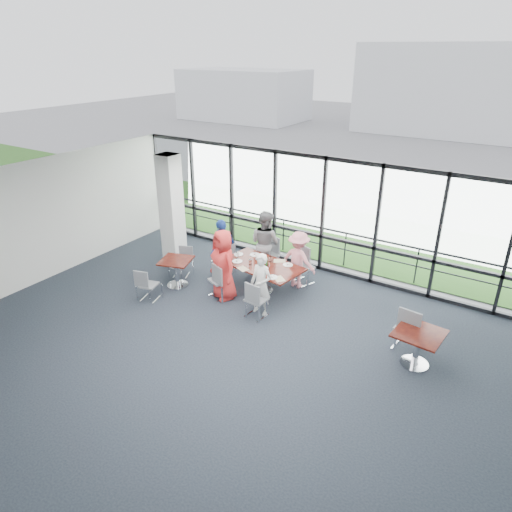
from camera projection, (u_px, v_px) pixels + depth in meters
The scene contains 40 objects.
floor at pixel (212, 363), 9.12m from camera, with size 12.00×10.00×0.02m, color black.
ceiling at pixel (204, 210), 7.77m from camera, with size 12.00×10.00×0.04m, color white.
wall_left at pixel (18, 229), 11.37m from camera, with size 0.10×10.00×3.20m, color silver.
curtain_wall_back at pixel (323, 215), 12.27m from camera, with size 12.00×0.10×3.20m, color white.
structural_column at pixel (172, 212), 12.49m from camera, with size 0.50×0.50×3.20m, color silver.
apron at pixel (378, 218), 16.78m from camera, with size 80.00×70.00×0.02m, color gray.
grass_strip at pixel (358, 235), 15.23m from camera, with size 80.00×5.00×0.01m, color #2C5A1F.
hangar_aux at pixel (244, 95), 38.49m from camera, with size 10.00×6.00×4.00m, color silver.
guard_rail at pixel (329, 245), 13.19m from camera, with size 0.06×0.06×12.00m, color #2D2D33.
main_table at pixel (262, 269), 11.52m from camera, with size 2.17×1.40×0.75m.
side_table_left at pixel (176, 264), 11.78m from camera, with size 0.97×0.97×0.75m.
side_table_right at pixel (419, 337), 8.79m from camera, with size 0.96×0.96×0.75m.
diner_near_left at pixel (223, 265), 11.11m from camera, with size 0.88×0.57×1.80m, color red.
diner_near_right at pixel (261, 284), 10.51m from camera, with size 0.55×0.40×1.50m, color silver.
diner_far_left at pixel (265, 243), 12.33m from camera, with size 0.88×0.54×1.81m, color slate.
diner_far_right at pixel (298, 260), 11.70m from camera, with size 0.98×0.51×1.52m, color pink.
diner_end at pixel (223, 248), 12.19m from camera, with size 0.96×0.53×1.64m, color #2649A9.
chair_main_nl at pixel (220, 280), 11.30m from camera, with size 0.46×0.46×0.93m, color slate, non-canonical shape.
chair_main_nr at pixel (256, 299), 10.48m from camera, with size 0.44×0.44×0.90m, color slate, non-canonical shape.
chair_main_fl at pixel (271, 255), 12.68m from camera, with size 0.44×0.44×0.91m, color slate, non-canonical shape.
chair_main_fr at pixel (303, 267), 11.97m from camera, with size 0.46×0.46×0.95m, color slate, non-canonical shape.
chair_main_end at pixel (223, 259), 12.53m from camera, with size 0.41×0.41×0.83m, color slate, non-canonical shape.
chair_spare_la at pixel (149, 285), 11.21m from camera, with size 0.40×0.40×0.81m, color slate, non-canonical shape.
chair_spare_lb at pixel (180, 262), 12.38m from camera, with size 0.40×0.40×0.82m, color slate, non-canonical shape.
chair_spare_r at pixel (409, 328), 9.33m from camera, with size 0.49×0.49×1.01m, color slate, non-canonical shape.
plate_nl at pixel (237, 261), 11.62m from camera, with size 0.26×0.26×0.01m, color white.
plate_nr at pixel (272, 277), 10.81m from camera, with size 0.25×0.25×0.01m, color white.
plate_fl at pixel (255, 255), 11.98m from camera, with size 0.28×0.28×0.01m, color white.
plate_fr at pixel (288, 265), 11.43m from camera, with size 0.25×0.25×0.01m, color white.
plate_end at pixel (239, 254), 12.01m from camera, with size 0.25×0.25×0.01m, color white.
tumbler_a at pixel (250, 262), 11.43m from camera, with size 0.07×0.07×0.14m, color white.
tumbler_b at pixel (266, 269), 11.07m from camera, with size 0.07×0.07×0.14m, color white.
tumbler_c at pixel (270, 259), 11.58m from camera, with size 0.08×0.08×0.15m, color white.
tumbler_d at pixel (237, 256), 11.77m from camera, with size 0.08×0.08×0.15m, color white.
menu_a at pixel (243, 269), 11.24m from camera, with size 0.30×0.21×0.00m, color silver.
menu_b at pixel (279, 279), 10.75m from camera, with size 0.31×0.21×0.00m, color silver.
menu_c at pixel (280, 261), 11.65m from camera, with size 0.31×0.22×0.00m, color silver.
condiment_caddy at pixel (263, 263), 11.48m from camera, with size 0.10×0.07×0.04m, color black.
ketchup_bottle at pixel (265, 261), 11.42m from camera, with size 0.06×0.06×0.18m, color maroon.
green_bottle at pixel (266, 262), 11.38m from camera, with size 0.05×0.05×0.20m, color #196924.
Camera 1 is at (4.71, -5.75, 5.75)m, focal length 32.00 mm.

